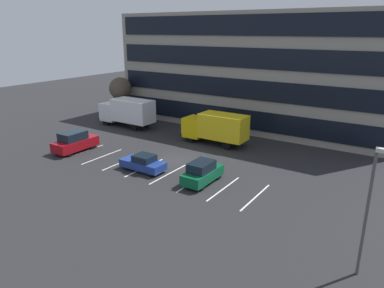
% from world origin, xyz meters
% --- Properties ---
extents(ground_plane, '(120.00, 120.00, 0.00)m').
position_xyz_m(ground_plane, '(0.00, 0.00, 0.00)').
color(ground_plane, '#262628').
extents(office_building, '(35.67, 12.05, 14.40)m').
position_xyz_m(office_building, '(0.00, 17.95, 7.20)').
color(office_building, gray).
rests_on(office_building, ground_plane).
extents(lot_markings, '(19.74, 5.40, 0.01)m').
position_xyz_m(lot_markings, '(0.00, -3.15, 0.00)').
color(lot_markings, silver).
rests_on(lot_markings, ground_plane).
extents(box_truck_yellow_all, '(7.57, 2.51, 3.51)m').
position_xyz_m(box_truck_yellow_all, '(0.48, 6.84, 1.98)').
color(box_truck_yellow_all, yellow).
rests_on(box_truck_yellow_all, ground_plane).
extents(box_truck_white, '(7.98, 2.64, 3.70)m').
position_xyz_m(box_truck_white, '(-13.00, 7.06, 2.08)').
color(box_truck_white, white).
rests_on(box_truck_white, ground_plane).
extents(suv_forest, '(1.79, 4.22, 1.91)m').
position_xyz_m(suv_forest, '(4.90, -3.09, 0.92)').
color(suv_forest, '#0C5933').
rests_on(suv_forest, ground_plane).
extents(suv_maroon, '(2.03, 4.79, 2.16)m').
position_xyz_m(suv_maroon, '(-10.64, -3.51, 1.05)').
color(suv_maroon, maroon).
rests_on(suv_maroon, ground_plane).
extents(sedan_navy, '(4.26, 1.78, 1.53)m').
position_xyz_m(sedan_navy, '(-1.04, -3.72, 0.72)').
color(sedan_navy, navy).
rests_on(sedan_navy, ground_plane).
extents(street_light, '(1.23, 0.28, 7.04)m').
position_xyz_m(street_light, '(18.15, -8.65, 4.45)').
color(street_light, '#4C4C51').
rests_on(street_light, ground_plane).
extents(bare_tree, '(3.15, 3.15, 5.90)m').
position_xyz_m(bare_tree, '(-17.00, 10.07, 4.30)').
color(bare_tree, '#473323').
rests_on(bare_tree, ground_plane).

